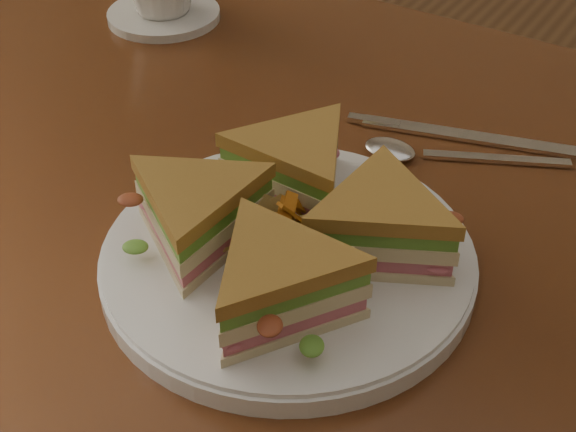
{
  "coord_description": "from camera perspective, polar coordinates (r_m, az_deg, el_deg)",
  "views": [
    {
      "loc": [
        0.27,
        -0.45,
        1.16
      ],
      "look_at": [
        0.03,
        -0.07,
        0.8
      ],
      "focal_mm": 50.0,
      "sensor_mm": 36.0,
      "label": 1
    }
  ],
  "objects": [
    {
      "name": "plate",
      "position": [
        0.6,
        0.0,
        -3.12
      ],
      "size": [
        0.28,
        0.28,
        0.02
      ],
      "primitive_type": "cylinder",
      "color": "white",
      "rests_on": "table"
    },
    {
      "name": "crisps_mound",
      "position": [
        0.58,
        0.0,
        -0.69
      ],
      "size": [
        0.09,
        0.09,
        0.05
      ],
      "primitive_type": null,
      "color": "orange",
      "rests_on": "plate"
    },
    {
      "name": "saucer",
      "position": [
        0.99,
        -8.82,
        13.96
      ],
      "size": [
        0.13,
        0.13,
        0.01
      ],
      "primitive_type": "cylinder",
      "color": "white",
      "rests_on": "table"
    },
    {
      "name": "table",
      "position": [
        0.73,
        1.37,
        -5.4
      ],
      "size": [
        1.2,
        0.8,
        0.75
      ],
      "color": "#3E1E0E",
      "rests_on": "ground"
    },
    {
      "name": "spoon",
      "position": [
        0.73,
        9.05,
        4.49
      ],
      "size": [
        0.17,
        0.09,
        0.01
      ],
      "rotation": [
        0.0,
        0.0,
        0.45
      ],
      "color": "silver",
      "rests_on": "table"
    },
    {
      "name": "sandwich_wedges",
      "position": [
        0.58,
        0.0,
        -0.39
      ],
      "size": [
        0.29,
        0.29,
        0.06
      ],
      "color": "beige",
      "rests_on": "plate"
    },
    {
      "name": "knife",
      "position": [
        0.77,
        11.65,
        5.68
      ],
      "size": [
        0.21,
        0.07,
        0.0
      ],
      "rotation": [
        0.0,
        0.0,
        0.28
      ],
      "color": "silver",
      "rests_on": "table"
    }
  ]
}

